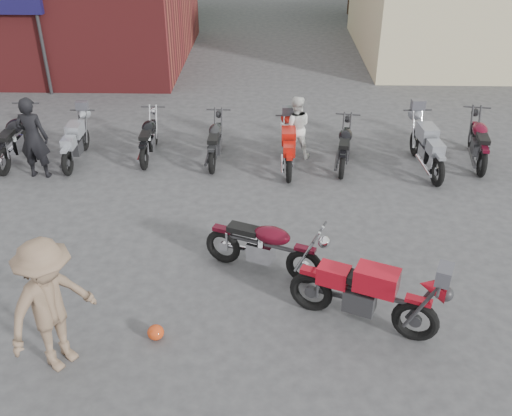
{
  "coord_description": "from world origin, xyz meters",
  "views": [
    {
      "loc": [
        0.07,
        -7.02,
        5.88
      ],
      "look_at": [
        -0.14,
        1.49,
        0.9
      ],
      "focal_mm": 40.0,
      "sensor_mm": 36.0,
      "label": 1
    }
  ],
  "objects_px": {
    "person_dark": "(33,138)",
    "row_bike_6": "(427,145)",
    "row_bike_0": "(14,136)",
    "row_bike_3": "(215,139)",
    "row_bike_2": "(149,136)",
    "helmet": "(156,332)",
    "person_light": "(296,127)",
    "row_bike_5": "(345,144)",
    "row_bike_4": "(288,146)",
    "person_tan": "(51,306)",
    "row_bike_7": "(479,139)",
    "row_bike_1": "(75,140)",
    "sportbike": "(366,291)",
    "vintage_motorcycle": "(265,243)"
  },
  "relations": [
    {
      "from": "helmet",
      "to": "row_bike_1",
      "type": "distance_m",
      "value": 6.62
    },
    {
      "from": "sportbike",
      "to": "row_bike_3",
      "type": "distance_m",
      "value": 6.32
    },
    {
      "from": "person_light",
      "to": "row_bike_5",
      "type": "xyz_separation_m",
      "value": [
        1.12,
        -0.42,
        -0.22
      ]
    },
    {
      "from": "row_bike_1",
      "to": "row_bike_4",
      "type": "xyz_separation_m",
      "value": [
        4.97,
        -0.23,
        -0.0
      ]
    },
    {
      "from": "person_tan",
      "to": "row_bike_7",
      "type": "distance_m",
      "value": 10.18
    },
    {
      "from": "row_bike_2",
      "to": "row_bike_5",
      "type": "distance_m",
      "value": 4.62
    },
    {
      "from": "row_bike_2",
      "to": "helmet",
      "type": "bearing_deg",
      "value": -169.34
    },
    {
      "from": "person_light",
      "to": "row_bike_5",
      "type": "bearing_deg",
      "value": 157.56
    },
    {
      "from": "person_tan",
      "to": "row_bike_6",
      "type": "relative_size",
      "value": 0.95
    },
    {
      "from": "row_bike_1",
      "to": "vintage_motorcycle",
      "type": "bearing_deg",
      "value": -134.23
    },
    {
      "from": "person_light",
      "to": "row_bike_2",
      "type": "xyz_separation_m",
      "value": [
        -3.48,
        -0.05,
        -0.22
      ]
    },
    {
      "from": "person_light",
      "to": "person_tan",
      "type": "relative_size",
      "value": 0.75
    },
    {
      "from": "person_light",
      "to": "person_tan",
      "type": "distance_m",
      "value": 7.63
    },
    {
      "from": "row_bike_6",
      "to": "row_bike_0",
      "type": "bearing_deg",
      "value": 83.63
    },
    {
      "from": "row_bike_5",
      "to": "row_bike_7",
      "type": "relative_size",
      "value": 0.92
    },
    {
      "from": "person_dark",
      "to": "row_bike_0",
      "type": "bearing_deg",
      "value": -41.94
    },
    {
      "from": "sportbike",
      "to": "row_bike_4",
      "type": "xyz_separation_m",
      "value": [
        -1.0,
        5.33,
        -0.09
      ]
    },
    {
      "from": "row_bike_6",
      "to": "row_bike_3",
      "type": "bearing_deg",
      "value": 80.77
    },
    {
      "from": "row_bike_3",
      "to": "row_bike_6",
      "type": "height_order",
      "value": "row_bike_6"
    },
    {
      "from": "person_light",
      "to": "row_bike_2",
      "type": "bearing_deg",
      "value": -1.12
    },
    {
      "from": "person_tan",
      "to": "row_bike_4",
      "type": "height_order",
      "value": "person_tan"
    },
    {
      "from": "row_bike_7",
      "to": "row_bike_6",
      "type": "bearing_deg",
      "value": 116.68
    },
    {
      "from": "row_bike_3",
      "to": "row_bike_5",
      "type": "xyz_separation_m",
      "value": [
        3.0,
        -0.21,
        -0.0
      ]
    },
    {
      "from": "sportbike",
      "to": "row_bike_7",
      "type": "distance_m",
      "value": 6.7
    },
    {
      "from": "person_tan",
      "to": "row_bike_1",
      "type": "bearing_deg",
      "value": 48.95
    },
    {
      "from": "row_bike_0",
      "to": "row_bike_2",
      "type": "distance_m",
      "value": 3.11
    },
    {
      "from": "row_bike_7",
      "to": "person_tan",
      "type": "bearing_deg",
      "value": 139.69
    },
    {
      "from": "sportbike",
      "to": "vintage_motorcycle",
      "type": "bearing_deg",
      "value": 162.59
    },
    {
      "from": "row_bike_4",
      "to": "row_bike_5",
      "type": "height_order",
      "value": "row_bike_4"
    },
    {
      "from": "person_dark",
      "to": "row_bike_3",
      "type": "relative_size",
      "value": 1.0
    },
    {
      "from": "row_bike_6",
      "to": "person_tan",
      "type": "bearing_deg",
      "value": 129.25
    },
    {
      "from": "row_bike_7",
      "to": "person_dark",
      "type": "bearing_deg",
      "value": 104.56
    },
    {
      "from": "sportbike",
      "to": "row_bike_4",
      "type": "height_order",
      "value": "sportbike"
    },
    {
      "from": "row_bike_4",
      "to": "row_bike_6",
      "type": "relative_size",
      "value": 0.89
    },
    {
      "from": "row_bike_3",
      "to": "row_bike_5",
      "type": "height_order",
      "value": "row_bike_3"
    },
    {
      "from": "helmet",
      "to": "row_bike_6",
      "type": "distance_m",
      "value": 7.75
    },
    {
      "from": "row_bike_1",
      "to": "row_bike_6",
      "type": "relative_size",
      "value": 0.89
    },
    {
      "from": "row_bike_5",
      "to": "row_bike_6",
      "type": "relative_size",
      "value": 0.87
    },
    {
      "from": "person_dark",
      "to": "row_bike_3",
      "type": "height_order",
      "value": "person_dark"
    },
    {
      "from": "vintage_motorcycle",
      "to": "person_tan",
      "type": "relative_size",
      "value": 1.02
    },
    {
      "from": "row_bike_5",
      "to": "vintage_motorcycle",
      "type": "bearing_deg",
      "value": 166.64
    },
    {
      "from": "person_dark",
      "to": "row_bike_6",
      "type": "xyz_separation_m",
      "value": [
        8.74,
        0.55,
        -0.31
      ]
    },
    {
      "from": "person_dark",
      "to": "row_bike_0",
      "type": "distance_m",
      "value": 1.19
    },
    {
      "from": "sportbike",
      "to": "person_dark",
      "type": "height_order",
      "value": "person_dark"
    },
    {
      "from": "row_bike_1",
      "to": "row_bike_4",
      "type": "relative_size",
      "value": 1.0
    },
    {
      "from": "helmet",
      "to": "row_bike_1",
      "type": "relative_size",
      "value": 0.13
    },
    {
      "from": "row_bike_0",
      "to": "row_bike_7",
      "type": "relative_size",
      "value": 1.04
    },
    {
      "from": "row_bike_4",
      "to": "row_bike_7",
      "type": "relative_size",
      "value": 0.93
    },
    {
      "from": "helmet",
      "to": "row_bike_4",
      "type": "xyz_separation_m",
      "value": [
        2.07,
        5.7,
        0.43
      ]
    },
    {
      "from": "vintage_motorcycle",
      "to": "row_bike_7",
      "type": "bearing_deg",
      "value": 64.03
    }
  ]
}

